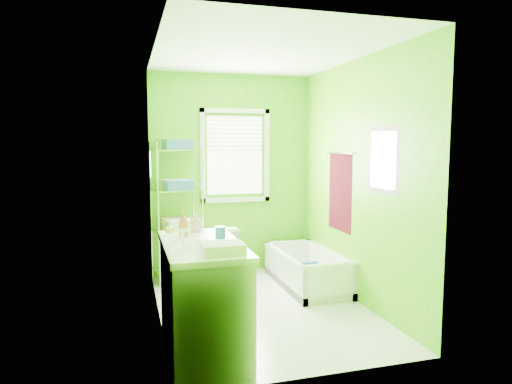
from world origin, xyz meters
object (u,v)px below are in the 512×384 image
object	(u,v)px
toilet	(217,252)
wire_shelf_unit	(177,195)
vanity	(203,294)
bathtub	(307,274)

from	to	relation	value
toilet	wire_shelf_unit	bearing A→B (deg)	-21.34
wire_shelf_unit	vanity	bearing A→B (deg)	-90.68
vanity	wire_shelf_unit	size ratio (longest dim) A/B	0.69
toilet	wire_shelf_unit	xyz separation A→B (m)	(-0.47, 0.14, 0.72)
wire_shelf_unit	toilet	bearing A→B (deg)	-16.84
bathtub	toilet	world-z (taller)	toilet
toilet	vanity	size ratio (longest dim) A/B	0.58
bathtub	vanity	bearing A→B (deg)	-137.36
vanity	wire_shelf_unit	distance (m)	2.12
bathtub	vanity	size ratio (longest dim) A/B	1.13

